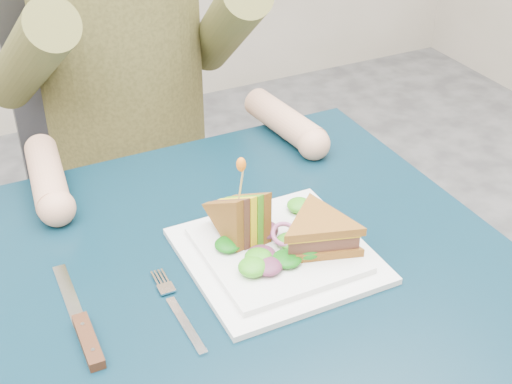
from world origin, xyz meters
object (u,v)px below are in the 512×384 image
table (253,302)px  sandwich_upright (242,218)px  plate (277,253)px  knife (84,332)px  diner (119,15)px  sandwich_flat (319,233)px  fork (179,312)px  chair (121,154)px

table → sandwich_upright: 0.14m
plate → knife: (-0.30, -0.03, -0.00)m
diner → sandwich_flat: diner is taller
diner → knife: diner is taller
table → diner: diner is taller
table → fork: fork is taller
table → chair: bearing=90.0°
fork → sandwich_flat: bearing=5.4°
chair → knife: size_ratio=4.20×
table → sandwich_flat: (0.09, -0.04, 0.12)m
sandwich_flat → fork: (-0.23, -0.02, -0.04)m
chair → knife: chair is taller
plate → fork: plate is taller
chair → sandwich_upright: bearing=-90.1°
diner → fork: bearing=-101.9°
sandwich_flat → diner: bearing=98.1°
sandwich_flat → sandwich_upright: bearing=142.3°
sandwich_upright → fork: bearing=-146.3°
plate → sandwich_upright: size_ratio=2.09×
chair → diner: size_ratio=1.25×
plate → sandwich_flat: 0.07m
sandwich_flat → plate: bearing=155.6°
plate → fork: size_ratio=1.45×
knife → diner: bearing=67.9°
plate → sandwich_upright: 0.07m
sandwich_upright → fork: size_ratio=0.70×
knife → chair: bearing=70.9°
diner → sandwich_upright: size_ratio=5.98×
table → fork: 0.17m
sandwich_upright → table: bearing=-89.0°
sandwich_flat → knife: size_ratio=0.77×
sandwich_flat → sandwich_upright: size_ratio=1.37×
plate → sandwich_upright: sandwich_upright is taller
table → chair: chair is taller
plate → sandwich_flat: bearing=-24.4°
diner → knife: size_ratio=3.37×
chair → sandwich_flat: 0.79m
knife → fork: bearing=-6.9°
chair → sandwich_upright: chair is taller
chair → fork: size_ratio=5.19×
sandwich_upright → fork: (-0.14, -0.09, -0.05)m
diner → plate: 0.63m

